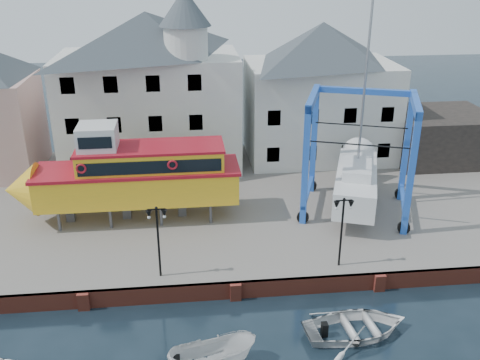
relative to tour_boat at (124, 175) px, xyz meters
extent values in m
plane|color=#16232D|center=(6.36, -8.41, -4.07)|extent=(140.00, 140.00, 0.00)
cube|color=slate|center=(6.36, 2.59, -3.57)|extent=(44.00, 22.00, 1.00)
cube|color=brown|center=(6.36, -8.29, -3.57)|extent=(44.00, 0.25, 1.00)
cube|color=brown|center=(-1.64, -8.46, -3.57)|extent=(0.60, 0.36, 1.00)
cube|color=brown|center=(6.36, -8.46, -3.57)|extent=(0.60, 0.36, 1.00)
cube|color=brown|center=(14.36, -8.46, -3.57)|extent=(0.60, 0.36, 1.00)
cube|color=silver|center=(1.36, 10.09, 1.43)|extent=(14.00, 8.00, 9.00)
pyramid|color=#3D454C|center=(1.36, 10.09, 7.53)|extent=(14.00, 8.00, 3.20)
cube|color=black|center=(-4.14, 6.13, -1.47)|extent=(1.00, 0.08, 1.20)
cube|color=black|center=(-1.14, 6.13, -1.47)|extent=(1.00, 0.08, 1.20)
cube|color=black|center=(1.86, 6.13, -1.47)|extent=(1.00, 0.08, 1.20)
cube|color=black|center=(4.86, 6.13, -1.47)|extent=(1.00, 0.08, 1.20)
cube|color=black|center=(-4.14, 6.13, 1.53)|extent=(1.00, 0.08, 1.20)
cube|color=black|center=(-1.14, 6.13, 1.53)|extent=(1.00, 0.08, 1.20)
cube|color=black|center=(1.86, 6.13, 1.53)|extent=(1.00, 0.08, 1.20)
cube|color=black|center=(4.86, 6.13, 1.53)|extent=(1.00, 0.08, 1.20)
cube|color=black|center=(-4.14, 6.13, 4.53)|extent=(1.00, 0.08, 1.20)
cube|color=black|center=(-1.14, 6.13, 4.53)|extent=(1.00, 0.08, 1.20)
cube|color=black|center=(1.86, 6.13, 4.53)|extent=(1.00, 0.08, 1.20)
cube|color=black|center=(4.86, 6.13, 4.53)|extent=(1.00, 0.08, 1.20)
cylinder|color=silver|center=(4.36, 7.69, 7.13)|extent=(3.20, 3.20, 2.40)
cone|color=#3D454C|center=(4.36, 7.69, 9.63)|extent=(3.80, 3.80, 2.60)
cube|color=silver|center=(15.36, 10.59, 0.93)|extent=(12.00, 8.00, 8.00)
pyramid|color=#3D454C|center=(15.36, 10.59, 6.53)|extent=(12.00, 8.00, 3.20)
cube|color=black|center=(10.86, 6.63, -1.47)|extent=(1.00, 0.08, 1.20)
cube|color=black|center=(13.86, 6.63, -1.47)|extent=(1.00, 0.08, 1.20)
cube|color=black|center=(16.86, 6.63, -1.47)|extent=(1.00, 0.08, 1.20)
cube|color=black|center=(19.86, 6.63, -1.47)|extent=(1.00, 0.08, 1.20)
cube|color=black|center=(10.86, 6.63, 1.53)|extent=(1.00, 0.08, 1.20)
cube|color=black|center=(13.86, 6.63, 1.53)|extent=(1.00, 0.08, 1.20)
cube|color=black|center=(16.86, 6.63, 1.53)|extent=(1.00, 0.08, 1.20)
cube|color=black|center=(19.86, 6.63, 1.53)|extent=(1.00, 0.08, 1.20)
cube|color=black|center=(25.36, 8.59, -1.07)|extent=(8.00, 7.00, 4.00)
cylinder|color=black|center=(2.36, -7.21, -1.07)|extent=(0.12, 0.12, 4.00)
cube|color=black|center=(2.36, -7.21, 0.98)|extent=(0.90, 0.06, 0.06)
sphere|color=black|center=(2.36, -7.21, 1.05)|extent=(0.16, 0.16, 0.16)
cone|color=black|center=(1.96, -7.21, 0.71)|extent=(0.32, 0.32, 0.45)
sphere|color=silver|center=(1.96, -7.21, 0.53)|extent=(0.18, 0.18, 0.18)
cone|color=black|center=(2.76, -7.21, 0.71)|extent=(0.32, 0.32, 0.45)
sphere|color=silver|center=(2.76, -7.21, 0.53)|extent=(0.18, 0.18, 0.18)
cylinder|color=black|center=(12.36, -7.21, -1.07)|extent=(0.12, 0.12, 4.00)
cube|color=black|center=(12.36, -7.21, 0.98)|extent=(0.90, 0.06, 0.06)
sphere|color=black|center=(12.36, -7.21, 1.05)|extent=(0.16, 0.16, 0.16)
cone|color=black|center=(11.96, -7.21, 0.71)|extent=(0.32, 0.32, 0.45)
sphere|color=silver|center=(11.96, -7.21, 0.53)|extent=(0.18, 0.18, 0.18)
cone|color=black|center=(12.76, -7.21, 0.71)|extent=(0.32, 0.32, 0.45)
sphere|color=silver|center=(12.76, -7.21, 0.53)|extent=(0.18, 0.18, 0.18)
cylinder|color=#59595E|center=(-4.14, -1.30, -2.38)|extent=(0.20, 0.20, 1.37)
cylinder|color=#59595E|center=(-4.16, 1.26, -2.38)|extent=(0.20, 0.20, 1.37)
cylinder|color=#59595E|center=(-0.94, -1.28, -2.38)|extent=(0.20, 0.20, 1.37)
cylinder|color=#59595E|center=(-0.96, 1.28, -2.38)|extent=(0.20, 0.20, 1.37)
cylinder|color=#59595E|center=(2.25, -1.27, -2.38)|extent=(0.20, 0.20, 1.37)
cylinder|color=#59595E|center=(2.24, 1.29, -2.38)|extent=(0.20, 0.20, 1.37)
cylinder|color=#59595E|center=(5.45, -1.25, -2.38)|extent=(0.20, 0.20, 1.37)
cylinder|color=#59595E|center=(5.44, 1.31, -2.38)|extent=(0.20, 0.20, 1.37)
cube|color=#59595E|center=(-3.69, -0.02, -2.38)|extent=(0.55, 0.46, 1.37)
cube|color=#59595E|center=(-0.04, 0.00, -2.38)|extent=(0.55, 0.46, 1.37)
cube|color=#59595E|center=(3.62, 0.02, -2.38)|extent=(0.55, 0.46, 1.37)
cube|color=yellow|center=(0.88, 0.01, -0.69)|extent=(12.81, 3.54, 2.01)
cone|color=yellow|center=(-6.52, -0.03, -0.69)|extent=(2.03, 3.48, 3.47)
cube|color=maroon|center=(0.88, 0.01, 0.40)|extent=(13.08, 3.69, 0.20)
cube|color=yellow|center=(1.79, 0.01, 1.04)|extent=(9.15, 3.15, 1.46)
cube|color=black|center=(1.80, -1.57, 1.09)|extent=(8.77, 0.11, 0.82)
cube|color=black|center=(1.78, 1.59, 1.09)|extent=(8.77, 0.11, 0.82)
cube|color=maroon|center=(1.79, 0.01, 1.86)|extent=(9.34, 3.25, 0.16)
cube|color=silver|center=(-1.41, -0.01, 2.61)|extent=(2.39, 2.39, 1.66)
cube|color=black|center=(-1.40, -1.22, 2.68)|extent=(2.00, 0.07, 0.73)
torus|color=maroon|center=(-2.31, -1.64, 1.23)|extent=(0.64, 0.13, 0.64)
torus|color=maroon|center=(3.17, -1.62, 1.23)|extent=(0.64, 0.13, 0.64)
cube|color=#1E4AB2|center=(11.44, -1.92, 0.87)|extent=(0.50, 0.50, 7.87)
cylinder|color=black|center=(11.44, -1.92, -2.67)|extent=(0.84, 0.52, 0.79)
cube|color=#1E4AB2|center=(13.16, 3.02, 0.87)|extent=(0.50, 0.50, 7.87)
cylinder|color=black|center=(13.16, 3.02, -2.67)|extent=(0.84, 0.52, 0.79)
cube|color=#1E4AB2|center=(17.44, -4.01, 0.87)|extent=(0.50, 0.50, 7.87)
cylinder|color=black|center=(17.44, -4.01, -2.67)|extent=(0.84, 0.52, 0.79)
cube|color=#1E4AB2|center=(19.16, 0.93, 0.87)|extent=(0.50, 0.50, 7.87)
cylinder|color=black|center=(19.16, 0.93, -2.67)|extent=(0.84, 0.52, 0.79)
cube|color=#1E4AB2|center=(12.30, 0.55, 4.61)|extent=(2.22, 5.44, 0.55)
cube|color=#1E4AB2|center=(12.30, 0.55, -1.94)|extent=(2.11, 5.40, 0.24)
cube|color=#1E4AB2|center=(18.30, -1.54, 4.61)|extent=(2.22, 5.44, 0.55)
cube|color=#1E4AB2|center=(18.30, -1.54, -1.94)|extent=(2.11, 5.40, 0.24)
cube|color=#1E4AB2|center=(16.16, 1.97, 4.61)|extent=(6.50, 2.59, 0.39)
cube|color=silver|center=(15.30, -0.49, -1.04)|extent=(5.22, 8.81, 1.80)
cone|color=silver|center=(16.94, 4.23, -1.04)|extent=(3.03, 2.55, 2.59)
cube|color=#59595E|center=(15.30, -0.49, -2.34)|extent=(0.92, 2.00, 0.79)
cube|color=silver|center=(15.11, -1.03, 0.19)|extent=(2.81, 3.78, 0.67)
cylinder|color=#99999E|center=(15.48, 0.04, 6.04)|extent=(0.20, 0.20, 12.37)
cube|color=black|center=(14.63, -2.41, 2.38)|extent=(5.84, 2.14, 0.05)
cube|color=black|center=(15.96, 1.42, 2.38)|extent=(5.84, 2.14, 0.05)
imported|color=silver|center=(11.98, -11.88, -4.07)|extent=(5.56, 4.24, 1.08)
camera|label=1|loc=(4.02, -32.37, 13.28)|focal=40.00mm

